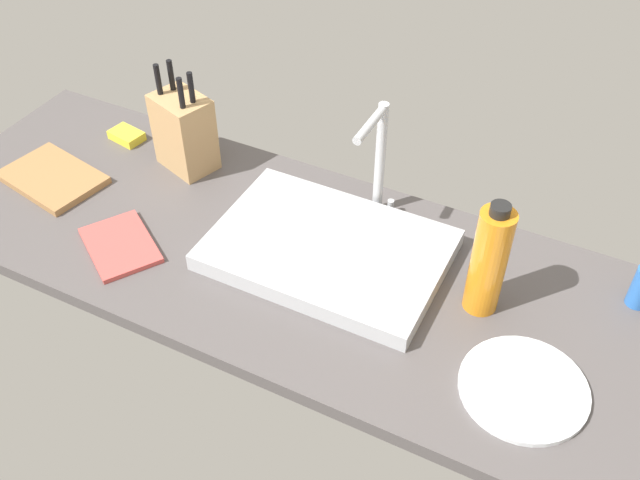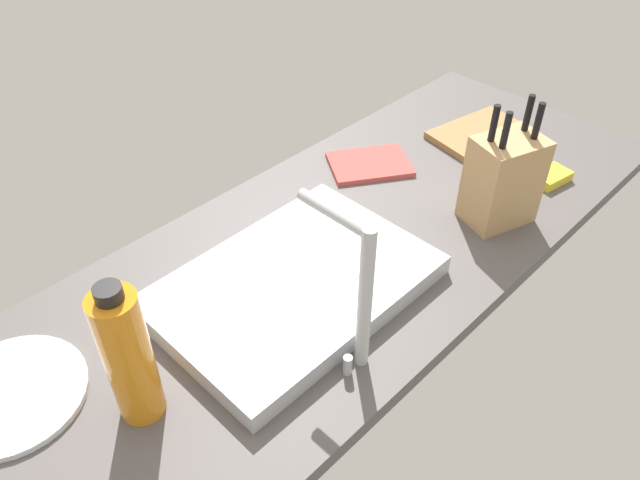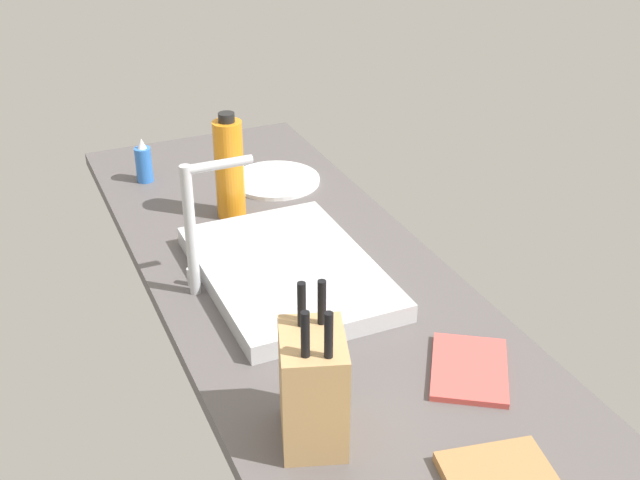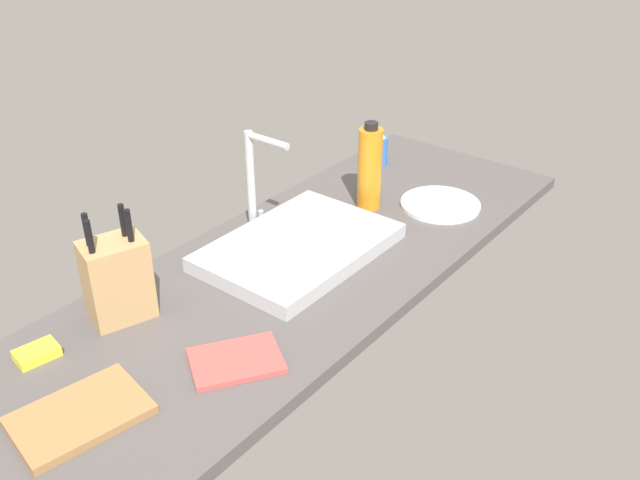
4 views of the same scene
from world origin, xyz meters
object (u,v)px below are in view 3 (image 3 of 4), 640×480
at_px(sink_basin, 288,272).
at_px(soap_bottle, 144,163).
at_px(faucet, 197,218).
at_px(dish_towel, 469,369).
at_px(knife_block, 313,387).
at_px(water_bottle, 229,168).
at_px(dinner_plate, 275,180).

height_order(sink_basin, soap_bottle, soap_bottle).
bearing_deg(sink_basin, faucet, 79.53).
bearing_deg(dish_towel, knife_block, 96.93).
xyz_separation_m(knife_block, water_bottle, (0.83, -0.13, 0.03)).
relative_size(sink_basin, dinner_plate, 2.11).
bearing_deg(soap_bottle, faucet, 178.37).
distance_m(knife_block, dish_towel, 0.35).
bearing_deg(water_bottle, faucet, 151.54).
distance_m(sink_basin, water_bottle, 0.37).
distance_m(knife_block, dinner_plate, 1.02).
height_order(knife_block, water_bottle, knife_block).
bearing_deg(sink_basin, dinner_plate, -17.95).
relative_size(water_bottle, dish_towel, 1.40).
height_order(knife_block, dinner_plate, knife_block).
xyz_separation_m(faucet, dinner_plate, (0.46, -0.34, -0.17)).
relative_size(faucet, soap_bottle, 2.37).
relative_size(faucet, knife_block, 1.07).
xyz_separation_m(soap_bottle, dinner_plate, (-0.15, -0.33, -0.05)).
distance_m(soap_bottle, dinner_plate, 0.36).
xyz_separation_m(sink_basin, dinner_plate, (0.49, -0.16, -0.01)).
height_order(soap_bottle, dinner_plate, soap_bottle).
xyz_separation_m(sink_basin, dish_towel, (-0.44, -0.19, -0.01)).
height_order(dinner_plate, dish_towel, same).
height_order(faucet, dinner_plate, faucet).
relative_size(sink_basin, water_bottle, 1.90).
bearing_deg(dish_towel, sink_basin, 23.20).
distance_m(water_bottle, dish_towel, 0.82).
xyz_separation_m(soap_bottle, water_bottle, (-0.29, -0.15, 0.08)).
relative_size(knife_block, soap_bottle, 2.22).
distance_m(sink_basin, faucet, 0.24).
relative_size(soap_bottle, dish_towel, 0.64).
bearing_deg(faucet, dinner_plate, -36.99).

